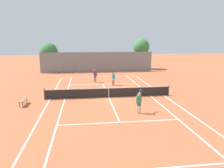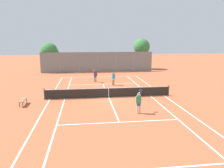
{
  "view_description": "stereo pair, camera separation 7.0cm",
  "coord_description": "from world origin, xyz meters",
  "views": [
    {
      "loc": [
        -2.32,
        -20.04,
        5.47
      ],
      "look_at": [
        0.51,
        1.5,
        1.0
      ],
      "focal_mm": 35.0,
      "sensor_mm": 36.0,
      "label": 1
    },
    {
      "loc": [
        -2.25,
        -20.04,
        5.47
      ],
      "look_at": [
        0.51,
        1.5,
        1.0
      ],
      "focal_mm": 35.0,
      "sensor_mm": 36.0,
      "label": 2
    }
  ],
  "objects": [
    {
      "name": "player_far_left",
      "position": [
        -0.87,
        7.84,
        0.93
      ],
      "size": [
        0.74,
        0.72,
        1.77
      ],
      "color": "#936B4C",
      "rests_on": "ground"
    },
    {
      "name": "back_fence",
      "position": [
        0.0,
        16.53,
        1.69
      ],
      "size": [
        18.73,
        0.08,
        3.39
      ],
      "color": "gray",
      "rests_on": "ground"
    },
    {
      "name": "court_line_markings",
      "position": [
        0.0,
        0.0,
        0.0
      ],
      "size": [
        11.1,
        23.9,
        0.01
      ],
      "color": "white",
      "rests_on": "ground"
    },
    {
      "name": "courtside_bench",
      "position": [
        -7.45,
        -1.49,
        0.41
      ],
      "size": [
        0.36,
        1.5,
        0.47
      ],
      "color": "olive",
      "rests_on": "ground"
    },
    {
      "name": "player_far_right",
      "position": [
        1.19,
        5.57,
        0.91
      ],
      "size": [
        0.44,
        0.56,
        1.6
      ],
      "color": "#936B4C",
      "rests_on": "ground"
    },
    {
      "name": "player_near_side",
      "position": [
        1.7,
        -4.81,
        0.93
      ],
      "size": [
        0.67,
        0.73,
        1.77
      ],
      "color": "beige",
      "rests_on": "ground"
    },
    {
      "name": "tree_behind_right",
      "position": [
        8.3,
        19.55,
        3.99
      ],
      "size": [
        2.98,
        2.98,
        5.59
      ],
      "color": "brown",
      "rests_on": "ground"
    },
    {
      "name": "loose_tennis_ball_0",
      "position": [
        -1.87,
        8.83,
        0.03
      ],
      "size": [
        0.07,
        0.07,
        0.07
      ],
      "primitive_type": "sphere",
      "color": "#D1DB33",
      "rests_on": "ground"
    },
    {
      "name": "loose_tennis_ball_1",
      "position": [
        -2.92,
        11.15,
        0.03
      ],
      "size": [
        0.07,
        0.07,
        0.07
      ],
      "primitive_type": "sphere",
      "color": "#D1DB33",
      "rests_on": "ground"
    },
    {
      "name": "tennis_net",
      "position": [
        0.0,
        0.0,
        0.51
      ],
      "size": [
        12.0,
        0.1,
        1.07
      ],
      "color": "#474C47",
      "rests_on": "ground"
    },
    {
      "name": "ground_plane",
      "position": [
        0.0,
        0.0,
        0.0
      ],
      "size": [
        120.0,
        120.0,
        0.0
      ],
      "primitive_type": "plane",
      "color": "#B25B38"
    },
    {
      "name": "tree_behind_left",
      "position": [
        -7.91,
        18.16,
        3.38
      ],
      "size": [
        3.07,
        2.89,
        4.93
      ],
      "color": "brown",
      "rests_on": "ground"
    }
  ]
}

